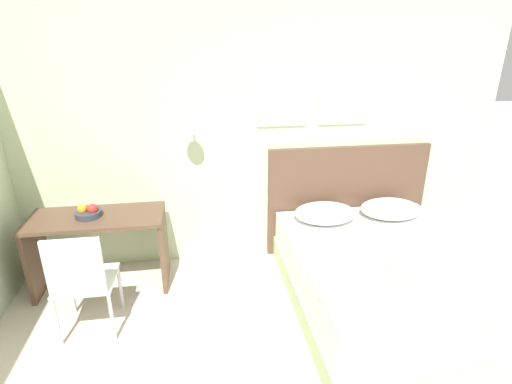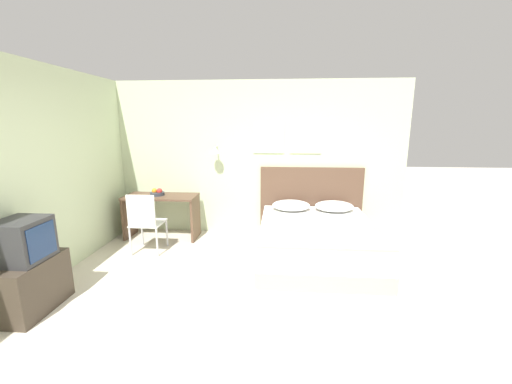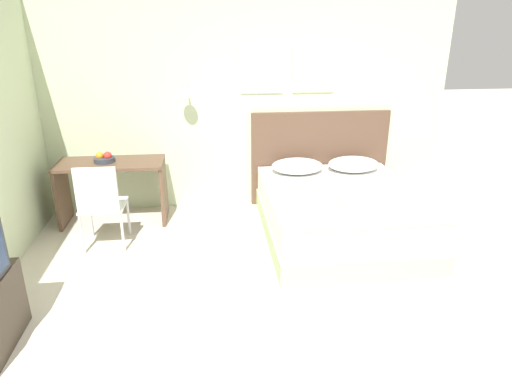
% 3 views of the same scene
% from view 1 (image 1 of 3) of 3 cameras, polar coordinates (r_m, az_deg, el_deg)
% --- Properties ---
extents(wall_back, '(5.35, 0.31, 2.65)m').
position_cam_1_polar(wall_back, '(4.06, -1.25, 7.89)').
color(wall_back, beige).
rests_on(wall_back, ground_plane).
extents(bed, '(1.65, 2.00, 0.52)m').
position_cam_1_polar(bed, '(3.84, 17.93, -11.65)').
color(bed, '#B2C693').
rests_on(bed, ground_plane).
extents(headboard, '(1.77, 0.06, 1.20)m').
position_cam_1_polar(headboard, '(4.51, 12.86, -1.02)').
color(headboard, brown).
rests_on(headboard, ground_plane).
extents(pillow_left, '(0.63, 0.48, 0.16)m').
position_cam_1_polar(pillow_left, '(4.12, 9.82, -2.97)').
color(pillow_left, white).
rests_on(pillow_left, bed).
extents(pillow_right, '(0.63, 0.48, 0.16)m').
position_cam_1_polar(pillow_right, '(4.38, 18.65, -2.27)').
color(pillow_right, white).
rests_on(pillow_right, bed).
extents(throw_blanket, '(1.60, 0.80, 0.02)m').
position_cam_1_polar(throw_blanket, '(3.28, 22.91, -12.88)').
color(throw_blanket, '#B2C693').
rests_on(throw_blanket, bed).
extents(folded_towel_near_foot, '(0.33, 0.34, 0.06)m').
position_cam_1_polar(folded_towel_near_foot, '(3.36, 22.01, -10.98)').
color(folded_towel_near_foot, white).
rests_on(folded_towel_near_foot, throw_blanket).
extents(desk, '(1.21, 0.54, 0.74)m').
position_cam_1_polar(desk, '(4.04, -21.49, -6.08)').
color(desk, brown).
rests_on(desk, ground_plane).
extents(desk_chair, '(0.45, 0.45, 0.93)m').
position_cam_1_polar(desk_chair, '(3.43, -23.71, -11.15)').
color(desk_chair, white).
rests_on(desk_chair, ground_plane).
extents(fruit_bowl, '(0.24, 0.24, 0.13)m').
position_cam_1_polar(fruit_bowl, '(3.94, -22.84, -2.66)').
color(fruit_bowl, '#333842').
rests_on(fruit_bowl, desk).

